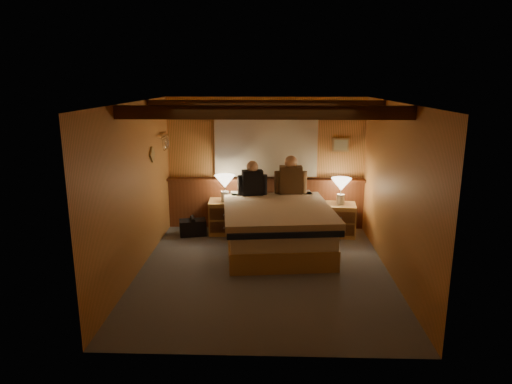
{
  "coord_description": "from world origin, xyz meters",
  "views": [
    {
      "loc": [
        0.09,
        -6.14,
        2.69
      ],
      "look_at": [
        -0.12,
        0.4,
        1.08
      ],
      "focal_mm": 32.0,
      "sensor_mm": 36.0,
      "label": 1
    }
  ],
  "objects_px": {
    "duffel_bag": "(193,227)",
    "nightstand_left": "(225,217)",
    "bed": "(277,226)",
    "person_left": "(252,181)",
    "lamp_left": "(225,183)",
    "nightstand_right": "(340,220)",
    "lamp_right": "(341,186)",
    "person_right": "(291,178)"
  },
  "relations": [
    {
      "from": "nightstand_right",
      "to": "duffel_bag",
      "type": "height_order",
      "value": "nightstand_right"
    },
    {
      "from": "person_right",
      "to": "lamp_left",
      "type": "bearing_deg",
      "value": -177.88
    },
    {
      "from": "duffel_bag",
      "to": "person_left",
      "type": "bearing_deg",
      "value": -11.28
    },
    {
      "from": "nightstand_left",
      "to": "person_left",
      "type": "distance_m",
      "value": 0.86
    },
    {
      "from": "nightstand_right",
      "to": "duffel_bag",
      "type": "xyz_separation_m",
      "value": [
        -2.61,
        -0.08,
        -0.14
      ]
    },
    {
      "from": "bed",
      "to": "duffel_bag",
      "type": "relative_size",
      "value": 4.51
    },
    {
      "from": "lamp_right",
      "to": "person_left",
      "type": "bearing_deg",
      "value": -178.39
    },
    {
      "from": "nightstand_right",
      "to": "person_right",
      "type": "distance_m",
      "value": 1.15
    },
    {
      "from": "lamp_right",
      "to": "person_left",
      "type": "distance_m",
      "value": 1.55
    },
    {
      "from": "nightstand_left",
      "to": "lamp_left",
      "type": "relative_size",
      "value": 1.27
    },
    {
      "from": "bed",
      "to": "lamp_left",
      "type": "xyz_separation_m",
      "value": [
        -0.91,
        0.73,
        0.55
      ]
    },
    {
      "from": "nightstand_left",
      "to": "lamp_left",
      "type": "height_order",
      "value": "lamp_left"
    },
    {
      "from": "nightstand_left",
      "to": "person_right",
      "type": "bearing_deg",
      "value": -0.81
    },
    {
      "from": "nightstand_left",
      "to": "duffel_bag",
      "type": "relative_size",
      "value": 1.16
    },
    {
      "from": "nightstand_right",
      "to": "lamp_left",
      "type": "distance_m",
      "value": 2.14
    },
    {
      "from": "lamp_left",
      "to": "lamp_right",
      "type": "relative_size",
      "value": 1.02
    },
    {
      "from": "lamp_right",
      "to": "duffel_bag",
      "type": "bearing_deg",
      "value": -178.0
    },
    {
      "from": "lamp_right",
      "to": "duffel_bag",
      "type": "distance_m",
      "value": 2.71
    },
    {
      "from": "nightstand_right",
      "to": "lamp_right",
      "type": "xyz_separation_m",
      "value": [
        -0.01,
        0.01,
        0.61
      ]
    },
    {
      "from": "lamp_right",
      "to": "person_right",
      "type": "distance_m",
      "value": 0.89
    },
    {
      "from": "bed",
      "to": "person_right",
      "type": "height_order",
      "value": "person_right"
    },
    {
      "from": "person_left",
      "to": "duffel_bag",
      "type": "height_order",
      "value": "person_left"
    },
    {
      "from": "lamp_left",
      "to": "person_left",
      "type": "relative_size",
      "value": 0.74
    },
    {
      "from": "person_left",
      "to": "lamp_right",
      "type": "bearing_deg",
      "value": -8.84
    },
    {
      "from": "nightstand_left",
      "to": "lamp_right",
      "type": "relative_size",
      "value": 1.29
    },
    {
      "from": "person_left",
      "to": "duffel_bag",
      "type": "xyz_separation_m",
      "value": [
        -1.06,
        -0.05,
        -0.84
      ]
    },
    {
      "from": "nightstand_left",
      "to": "nightstand_right",
      "type": "height_order",
      "value": "nightstand_left"
    },
    {
      "from": "bed",
      "to": "person_left",
      "type": "relative_size",
      "value": 3.68
    },
    {
      "from": "nightstand_right",
      "to": "person_right",
      "type": "bearing_deg",
      "value": 177.62
    },
    {
      "from": "nightstand_right",
      "to": "lamp_right",
      "type": "height_order",
      "value": "lamp_right"
    },
    {
      "from": "lamp_right",
      "to": "person_right",
      "type": "height_order",
      "value": "person_right"
    },
    {
      "from": "duffel_bag",
      "to": "lamp_right",
      "type": "bearing_deg",
      "value": -11.85
    },
    {
      "from": "bed",
      "to": "nightstand_right",
      "type": "height_order",
      "value": "bed"
    },
    {
      "from": "lamp_left",
      "to": "bed",
      "type": "bearing_deg",
      "value": -38.97
    },
    {
      "from": "person_right",
      "to": "nightstand_left",
      "type": "bearing_deg",
      "value": -179.86
    },
    {
      "from": "duffel_bag",
      "to": "nightstand_left",
      "type": "bearing_deg",
      "value": 1.27
    },
    {
      "from": "nightstand_right",
      "to": "lamp_left",
      "type": "xyz_separation_m",
      "value": [
        -2.04,
        0.03,
        0.64
      ]
    },
    {
      "from": "person_right",
      "to": "bed",
      "type": "bearing_deg",
      "value": -109.05
    },
    {
      "from": "nightstand_left",
      "to": "lamp_right",
      "type": "xyz_separation_m",
      "value": [
        2.05,
        -0.06,
        0.6
      ]
    },
    {
      "from": "bed",
      "to": "person_right",
      "type": "xyz_separation_m",
      "value": [
        0.25,
        0.82,
        0.63
      ]
    },
    {
      "from": "person_right",
      "to": "lamp_right",
      "type": "bearing_deg",
      "value": -8.91
    },
    {
      "from": "lamp_right",
      "to": "nightstand_right",
      "type": "bearing_deg",
      "value": -63.39
    }
  ]
}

